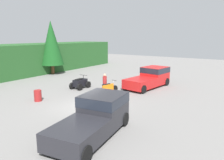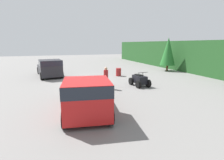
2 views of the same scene
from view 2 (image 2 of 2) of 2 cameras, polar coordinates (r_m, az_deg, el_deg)
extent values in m
plane|color=slate|center=(17.91, -9.40, 0.12)|extent=(80.00, 80.00, 0.00)
cube|color=#235123|center=(25.60, 28.76, 6.76)|extent=(44.00, 6.00, 3.94)
cylinder|color=brown|center=(24.56, 17.51, 3.80)|extent=(0.26, 0.26, 0.79)
cone|color=#236628|center=(24.37, 17.83, 8.89)|extent=(1.92, 1.92, 3.59)
cube|color=red|center=(8.32, -8.14, -5.88)|extent=(2.69, 2.47, 1.70)
cube|color=#1E232D|center=(8.17, -8.26, -2.15)|extent=(2.71, 2.49, 0.54)
cube|color=red|center=(10.99, -8.59, -3.82)|extent=(3.21, 2.55, 0.86)
cylinder|color=black|center=(8.00, -0.62, -11.70)|extent=(0.80, 0.39, 0.77)
cylinder|color=black|center=(7.94, -15.07, -12.29)|extent=(0.80, 0.39, 0.77)
cylinder|color=black|center=(12.04, -4.00, -3.59)|extent=(0.80, 0.39, 0.77)
cylinder|color=black|center=(12.01, -13.38, -3.93)|extent=(0.80, 0.39, 0.77)
cube|color=#232328|center=(19.52, -19.40, 3.72)|extent=(2.60, 2.43, 1.70)
cube|color=#1E232D|center=(19.45, -19.51, 5.35)|extent=(2.63, 2.45, 0.54)
cube|color=#232328|center=(22.13, -20.20, 3.44)|extent=(3.12, 2.50, 0.86)
cylinder|color=black|center=(19.11, -16.08, 1.72)|extent=(0.80, 0.38, 0.77)
cylinder|color=black|center=(18.87, -21.94, 1.19)|extent=(0.80, 0.38, 0.77)
cylinder|color=black|center=(23.20, -18.01, 3.30)|extent=(0.80, 0.38, 0.77)
cylinder|color=black|center=(23.00, -22.85, 2.89)|extent=(0.80, 0.38, 0.77)
cylinder|color=black|center=(13.40, -3.87, -2.26)|extent=(0.65, 0.28, 0.65)
cylinder|color=black|center=(14.94, -3.73, -0.79)|extent=(0.65, 0.28, 0.65)
cube|color=orange|center=(14.12, -3.81, -0.69)|extent=(1.18, 0.48, 0.67)
cylinder|color=#B7B7BC|center=(13.36, -3.89, -0.58)|extent=(0.29, 0.13, 0.76)
cylinder|color=black|center=(13.28, -3.91, 1.08)|extent=(0.20, 0.59, 0.04)
cube|color=black|center=(14.24, -3.81, 0.91)|extent=(0.87, 0.38, 0.06)
cylinder|color=black|center=(14.90, 11.77, -1.08)|extent=(0.64, 0.24, 0.63)
cylinder|color=black|center=(14.42, 8.54, -1.39)|extent=(0.64, 0.24, 0.63)
cylinder|color=black|center=(15.98, 9.33, -0.13)|extent=(0.64, 0.24, 0.63)
cylinder|color=black|center=(15.53, 6.25, -0.39)|extent=(0.64, 0.24, 0.63)
cube|color=black|center=(15.15, 8.98, 0.19)|extent=(1.43, 0.79, 0.65)
cylinder|color=black|center=(14.61, 10.05, 1.73)|extent=(0.05, 0.05, 0.35)
cylinder|color=black|center=(14.58, 10.07, 2.41)|extent=(0.06, 0.91, 0.04)
cube|color=black|center=(15.21, 8.75, 1.65)|extent=(0.83, 0.45, 0.08)
cylinder|color=navy|center=(14.16, -1.59, -1.03)|extent=(0.19, 0.19, 0.86)
cylinder|color=navy|center=(14.11, -2.37, -1.08)|extent=(0.19, 0.19, 0.86)
cylinder|color=maroon|center=(13.99, -2.00, 1.96)|extent=(0.37, 0.37, 0.65)
sphere|color=tan|center=(13.92, -2.01, 3.75)|extent=(0.24, 0.24, 0.23)
cylinder|color=maroon|center=(19.67, 2.14, 2.61)|extent=(0.58, 0.58, 0.88)
camera|label=1|loc=(29.68, -33.27, 12.79)|focal=35.00mm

